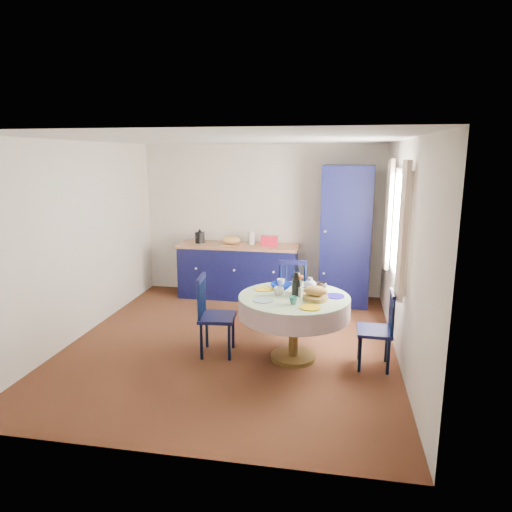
{
  "coord_description": "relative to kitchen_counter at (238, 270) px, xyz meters",
  "views": [
    {
      "loc": [
        1.24,
        -5.26,
        2.32
      ],
      "look_at": [
        0.27,
        0.2,
        1.09
      ],
      "focal_mm": 32.0,
      "sensor_mm": 36.0,
      "label": 1
    }
  ],
  "objects": [
    {
      "name": "wall_left",
      "position": [
        -1.67,
        -1.9,
        0.79
      ],
      "size": [
        0.02,
        4.5,
        2.5
      ],
      "primitive_type": "cube",
      "color": "silver",
      "rests_on": "floor"
    },
    {
      "name": "wall_back",
      "position": [
        0.33,
        0.35,
        0.79
      ],
      "size": [
        4.0,
        0.02,
        2.5
      ],
      "primitive_type": "cube",
      "color": "silver",
      "rests_on": "floor"
    },
    {
      "name": "mug_b",
      "position": [
        1.15,
        -2.52,
        0.35
      ],
      "size": [
        0.09,
        0.09,
        0.09
      ],
      "primitive_type": "imported",
      "color": "#2F7E72",
      "rests_on": "dining_table"
    },
    {
      "name": "floor",
      "position": [
        0.33,
        -1.9,
        -0.46
      ],
      "size": [
        4.5,
        4.5,
        0.0
      ],
      "primitive_type": "plane",
      "color": "black",
      "rests_on": "ground"
    },
    {
      "name": "chair_right",
      "position": [
        2.07,
        -2.28,
        -0.01
      ],
      "size": [
        0.39,
        0.4,
        0.88
      ],
      "rotation": [
        0.0,
        0.0,
        -1.6
      ],
      "color": "black",
      "rests_on": "floor"
    },
    {
      "name": "dining_table",
      "position": [
        1.14,
        -2.23,
        0.18
      ],
      "size": [
        1.26,
        1.26,
        1.04
      ],
      "color": "brown",
      "rests_on": "floor"
    },
    {
      "name": "cobalt_bowl",
      "position": [
        0.96,
        -1.96,
        0.34
      ],
      "size": [
        0.26,
        0.26,
        0.06
      ],
      "primitive_type": "imported",
      "color": "navy",
      "rests_on": "dining_table"
    },
    {
      "name": "ceiling",
      "position": [
        0.33,
        -1.9,
        2.04
      ],
      "size": [
        4.5,
        4.5,
        0.0
      ],
      "primitive_type": "plane",
      "rotation": [
        3.14,
        0.0,
        0.0
      ],
      "color": "white",
      "rests_on": "wall_back"
    },
    {
      "name": "kitchen_counter",
      "position": [
        0.0,
        0.0,
        0.0
      ],
      "size": [
        1.99,
        0.63,
        1.13
      ],
      "rotation": [
        0.0,
        0.0,
        -0.01
      ],
      "color": "black",
      "rests_on": "floor"
    },
    {
      "name": "mug_a",
      "position": [
        0.96,
        -2.21,
        0.35
      ],
      "size": [
        0.11,
        0.11,
        0.09
      ],
      "primitive_type": "imported",
      "color": "silver",
      "rests_on": "dining_table"
    },
    {
      "name": "mug_c",
      "position": [
        1.43,
        -1.96,
        0.35
      ],
      "size": [
        0.12,
        0.12,
        0.1
      ],
      "primitive_type": "imported",
      "color": "black",
      "rests_on": "dining_table"
    },
    {
      "name": "pantry_cabinet",
      "position": [
        1.73,
        -0.05,
        0.63
      ],
      "size": [
        0.8,
        0.6,
        2.17
      ],
      "rotation": [
        0.0,
        0.0,
        -0.08
      ],
      "color": "black",
      "rests_on": "floor"
    },
    {
      "name": "chair_far",
      "position": [
        1.03,
        -1.3,
        0.01
      ],
      "size": [
        0.46,
        0.44,
        0.93
      ],
      "rotation": [
        0.0,
        0.0,
        0.11
      ],
      "color": "black",
      "rests_on": "floor"
    },
    {
      "name": "chair_left",
      "position": [
        0.19,
        -2.25,
        0.03
      ],
      "size": [
        0.45,
        0.46,
        0.95
      ],
      "rotation": [
        0.0,
        0.0,
        1.67
      ],
      "color": "black",
      "rests_on": "floor"
    },
    {
      "name": "window",
      "position": [
        2.29,
        -1.6,
        1.07
      ],
      "size": [
        0.1,
        1.74,
        1.45
      ],
      "color": "white",
      "rests_on": "wall_right"
    },
    {
      "name": "mug_d",
      "position": [
        0.94,
        -1.86,
        0.35
      ],
      "size": [
        0.1,
        0.1,
        0.09
      ],
      "primitive_type": "imported",
      "color": "silver",
      "rests_on": "dining_table"
    },
    {
      "name": "wall_right",
      "position": [
        2.33,
        -1.9,
        0.79
      ],
      "size": [
        0.02,
        4.5,
        2.5
      ],
      "primitive_type": "cube",
      "color": "silver",
      "rests_on": "floor"
    }
  ]
}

